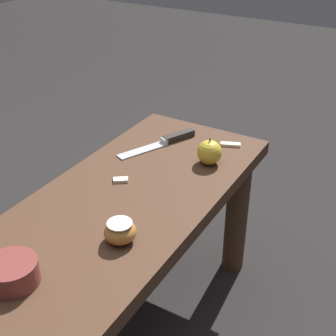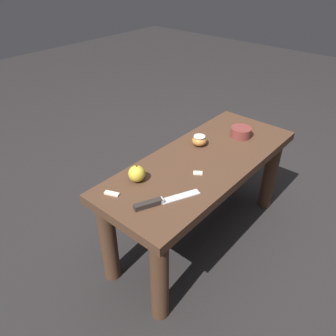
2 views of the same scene
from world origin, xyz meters
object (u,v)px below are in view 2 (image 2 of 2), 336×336
at_px(knife, 158,202).
at_px(apple_whole, 137,174).
at_px(bowl, 241,132).
at_px(wooden_bench, 202,178).
at_px(apple_cut, 199,140).

xyz_separation_m(knife, apple_whole, (0.05, 0.16, 0.03)).
distance_m(apple_whole, bowl, 0.62).
distance_m(wooden_bench, apple_cut, 0.18).
distance_m(apple_whole, apple_cut, 0.40).
height_order(wooden_bench, apple_whole, apple_whole).
bearing_deg(knife, apple_whole, 96.79).
xyz_separation_m(apple_whole, bowl, (0.60, -0.12, -0.01)).
xyz_separation_m(knife, bowl, (0.65, 0.04, 0.02)).
bearing_deg(apple_cut, apple_whole, 177.49).
bearing_deg(wooden_bench, apple_cut, 44.02).
relative_size(wooden_bench, bowl, 10.24).
bearing_deg(apple_cut, bowl, -27.19).
height_order(apple_whole, apple_cut, apple_whole).
height_order(apple_cut, bowl, same).
distance_m(wooden_bench, bowl, 0.32).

